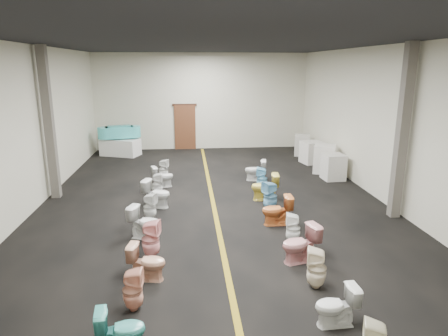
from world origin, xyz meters
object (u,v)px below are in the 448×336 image
at_px(toilet_left_5, 150,207).
at_px(toilet_right_1, 336,306).
at_px(toilet_left_8, 163,177).
at_px(toilet_right_8, 262,179).
at_px(toilet_left_1, 133,290).
at_px(appliance_crate_c, 312,152).
at_px(toilet_right_5, 277,210).
at_px(toilet_right_9, 255,170).
at_px(toilet_right_2, 317,268).
at_px(toilet_right_7, 265,187).
at_px(appliance_crate_d, 302,145).
at_px(toilet_right_6, 270,196).
at_px(toilet_left_7, 157,184).
at_px(display_table, 120,147).
at_px(toilet_right_3, 300,244).
at_px(toilet_right_4, 293,228).
at_px(bathtub, 119,132).
at_px(toilet_left_9, 163,169).
at_px(toilet_left_4, 145,223).
at_px(toilet_left_0, 121,330).
at_px(appliance_crate_b, 324,159).
at_px(toilet_left_3, 151,239).
at_px(toilet_left_2, 147,262).
at_px(appliance_crate_a, 333,167).
at_px(toilet_left_6, 157,194).

relative_size(toilet_left_5, toilet_right_1, 1.08).
xyz_separation_m(toilet_left_8, toilet_right_8, (3.22, -0.62, 0.02)).
bearing_deg(toilet_right_1, toilet_left_1, -104.95).
height_order(appliance_crate_c, toilet_right_5, appliance_crate_c).
height_order(toilet_right_8, toilet_right_9, toilet_right_8).
relative_size(toilet_right_2, toilet_right_7, 0.95).
xyz_separation_m(appliance_crate_d, toilet_right_6, (-2.87, -6.84, -0.04)).
relative_size(appliance_crate_d, toilet_left_7, 1.28).
bearing_deg(toilet_left_5, toilet_right_9, -22.73).
height_order(display_table, toilet_right_3, toilet_right_3).
xyz_separation_m(toilet_right_4, toilet_right_8, (0.04, 4.01, 0.02)).
relative_size(toilet_left_8, toilet_right_7, 0.88).
distance_m(toilet_left_5, toilet_right_4, 3.76).
bearing_deg(toilet_right_3, bathtub, -168.63).
xyz_separation_m(toilet_left_7, toilet_left_9, (0.10, 1.87, -0.00)).
bearing_deg(toilet_right_8, toilet_left_4, -29.56).
bearing_deg(toilet_left_7, toilet_right_6, -118.10).
relative_size(bathtub, toilet_right_5, 2.37).
relative_size(toilet_right_1, toilet_right_6, 0.79).
bearing_deg(appliance_crate_d, toilet_right_9, -125.95).
xyz_separation_m(toilet_right_4, toilet_right_6, (-0.09, 2.09, 0.07)).
distance_m(toilet_left_8, toilet_right_4, 5.61).
bearing_deg(toilet_left_0, toilet_left_9, -7.39).
bearing_deg(toilet_right_3, toilet_left_9, -169.38).
bearing_deg(appliance_crate_d, appliance_crate_b, -90.00).
height_order(toilet_left_1, toilet_right_5, toilet_right_5).
bearing_deg(appliance_crate_b, toilet_left_3, -132.97).
relative_size(appliance_crate_b, toilet_left_2, 1.48).
height_order(appliance_crate_a, toilet_left_6, appliance_crate_a).
distance_m(appliance_crate_d, toilet_left_2, 11.82).
height_order(appliance_crate_a, toilet_left_2, appliance_crate_a).
bearing_deg(toilet_right_8, toilet_left_3, -20.54).
distance_m(appliance_crate_a, toilet_right_3, 6.56).
relative_size(appliance_crate_c, toilet_left_9, 1.26).
height_order(toilet_left_7, toilet_right_9, toilet_right_9).
bearing_deg(display_table, toilet_right_4, -61.16).
bearing_deg(toilet_left_4, toilet_right_1, -117.55).
height_order(toilet_left_0, toilet_right_7, toilet_right_7).
bearing_deg(toilet_right_3, toilet_left_6, -153.81).
bearing_deg(toilet_left_6, appliance_crate_a, -49.65).
distance_m(toilet_left_2, toilet_right_7, 5.31).
xyz_separation_m(toilet_left_8, toilet_right_6, (3.09, -2.54, 0.06)).
xyz_separation_m(appliance_crate_a, appliance_crate_d, (0.00, 3.93, 0.01)).
height_order(toilet_right_2, toilet_right_8, toilet_right_2).
height_order(display_table, toilet_left_9, display_table).
distance_m(bathtub, appliance_crate_b, 8.93).
distance_m(toilet_left_3, toilet_right_9, 6.37).
bearing_deg(toilet_left_3, toilet_right_4, -71.54).
height_order(appliance_crate_d, toilet_left_0, appliance_crate_d).
height_order(appliance_crate_d, toilet_right_2, appliance_crate_d).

